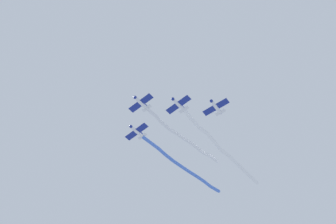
% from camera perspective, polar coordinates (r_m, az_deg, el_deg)
% --- Properties ---
extents(airplane_lead, '(6.03, 4.63, 1.49)m').
position_cam_1_polar(airplane_lead, '(91.94, -3.54, 1.19)').
color(airplane_lead, silver).
extents(smoke_trail_lead, '(6.46, 22.67, 2.91)m').
position_cam_1_polar(smoke_trail_lead, '(98.28, 2.04, -3.36)').
color(smoke_trail_lead, white).
extents(airplane_left_wing, '(6.04, 4.63, 1.49)m').
position_cam_1_polar(airplane_left_wing, '(92.02, 1.38, 0.99)').
color(airplane_left_wing, silver).
extents(smoke_trail_left_wing, '(9.99, 27.25, 1.99)m').
position_cam_1_polar(smoke_trail_left_wing, '(100.76, 7.02, -4.78)').
color(smoke_trail_left_wing, white).
extents(airplane_right_wing, '(6.04, 4.63, 1.49)m').
position_cam_1_polar(airplane_right_wing, '(96.81, -4.09, -2.55)').
color(airplane_right_wing, silver).
extents(smoke_trail_right_wing, '(6.59, 25.23, 1.95)m').
position_cam_1_polar(smoke_trail_right_wing, '(103.66, 1.84, -7.05)').
color(smoke_trail_right_wing, '#4C75DB').
extents(airplane_slot, '(5.97, 4.62, 1.49)m').
position_cam_1_polar(airplane_slot, '(92.52, 6.27, 0.67)').
color(airplane_slot, silver).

